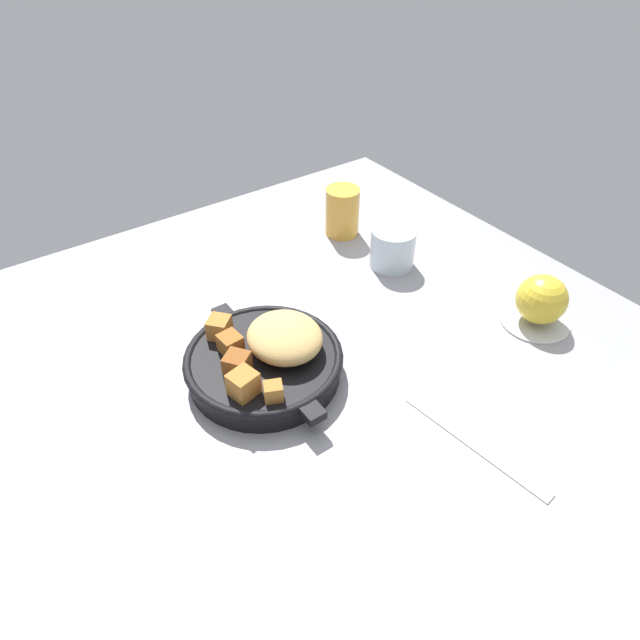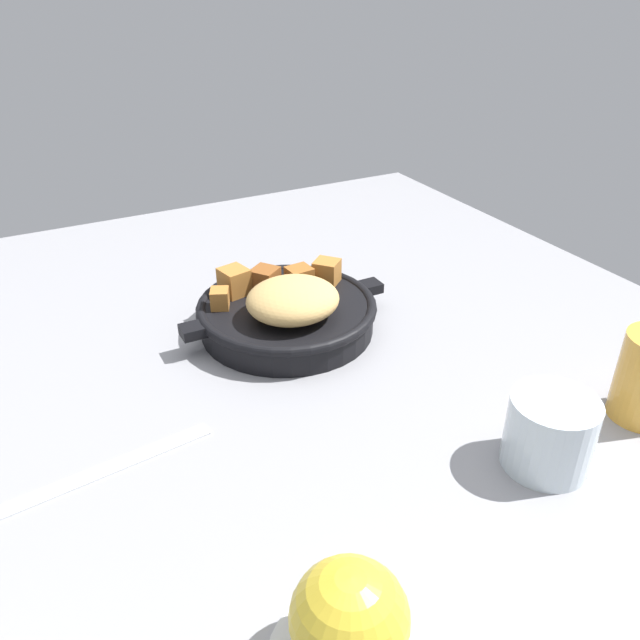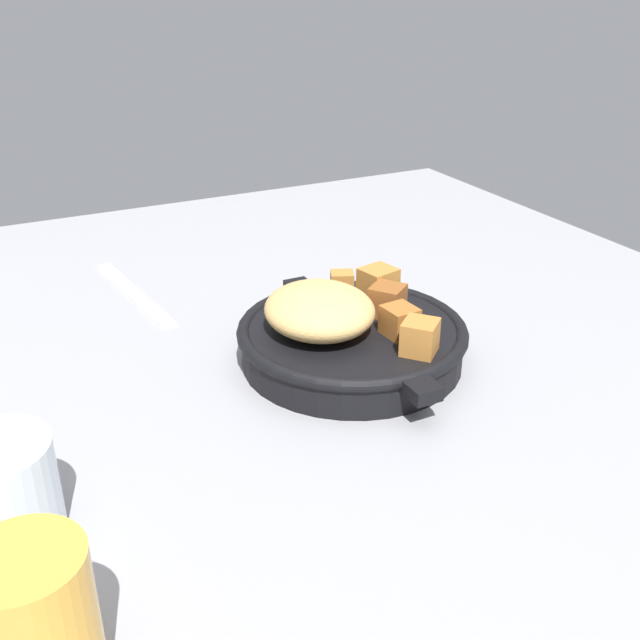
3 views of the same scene
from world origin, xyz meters
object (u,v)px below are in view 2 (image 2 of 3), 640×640
Objects in this scene: cast_iron_skillet at (287,310)px; red_apple at (349,618)px; water_glass_short at (550,433)px; butter_knife at (101,471)px.

red_apple is (13.70, 37.90, 1.41)cm from cast_iron_skillet.
cast_iron_skillet is 32.04cm from water_glass_short.
red_apple is 0.37× the size of butter_knife.
water_glass_short is at bearing -162.51° from red_apple.
red_apple is at bearing 70.13° from cast_iron_skillet.
water_glass_short reaches higher than butter_knife.
cast_iron_skillet is at bearing -71.67° from water_glass_short.
butter_knife is (10.34, -24.09, -4.05)cm from red_apple.
red_apple is at bearing 17.49° from water_glass_short.
cast_iron_skillet is 27.85cm from butter_knife.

